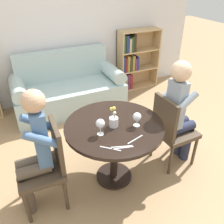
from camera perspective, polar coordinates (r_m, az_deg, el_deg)
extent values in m
plane|color=tan|center=(2.83, 0.44, -15.22)|extent=(16.00, 16.00, 0.00)
cube|color=silver|center=(4.09, -13.67, 20.70)|extent=(5.20, 0.05, 2.70)
cylinder|color=black|center=(2.37, 0.51, -3.42)|extent=(1.00, 1.00, 0.03)
cylinder|color=black|center=(2.58, 0.48, -9.74)|extent=(0.09, 0.09, 0.66)
cylinder|color=black|center=(2.82, 0.44, -15.01)|extent=(0.40, 0.40, 0.03)
cube|color=#A8C1C1|center=(4.02, -10.11, 3.56)|extent=(1.76, 0.80, 0.42)
cube|color=#A8C1C1|center=(4.12, -11.98, 11.10)|extent=(1.54, 0.16, 0.50)
cylinder|color=#A8C1C1|center=(3.79, -21.81, 5.34)|extent=(0.22, 0.72, 0.22)
cylinder|color=#A8C1C1|center=(4.12, -0.09, 9.68)|extent=(0.22, 0.72, 0.22)
cube|color=tan|center=(4.76, 5.47, 12.93)|extent=(0.79, 0.02, 1.11)
cube|color=tan|center=(4.48, 1.92, 11.84)|extent=(0.02, 0.28, 1.11)
cube|color=tan|center=(4.86, 10.30, 12.96)|extent=(0.02, 0.28, 1.11)
cube|color=tan|center=(4.86, 5.91, 6.37)|extent=(0.75, 0.28, 0.02)
cube|color=tan|center=(4.72, 6.15, 10.37)|extent=(0.75, 0.28, 0.02)
cube|color=tan|center=(4.60, 6.41, 14.59)|extent=(0.75, 0.28, 0.02)
cube|color=tan|center=(4.51, 6.69, 19.01)|extent=(0.75, 0.28, 0.02)
cube|color=maroon|center=(4.64, 2.45, 7.36)|extent=(0.05, 0.23, 0.29)
cube|color=tan|center=(4.66, 2.98, 7.38)|extent=(0.03, 0.23, 0.27)
cube|color=#602D5B|center=(4.68, 3.49, 7.64)|extent=(0.04, 0.23, 0.30)
cube|color=maroon|center=(4.71, 4.08, 7.61)|extent=(0.05, 0.23, 0.28)
cube|color=navy|center=(4.50, 2.45, 11.58)|extent=(0.03, 0.23, 0.29)
cube|color=maroon|center=(4.52, 2.91, 11.53)|extent=(0.03, 0.23, 0.27)
cube|color=olive|center=(4.54, 3.44, 11.73)|extent=(0.05, 0.23, 0.29)
cube|color=#234723|center=(4.56, 4.03, 11.65)|extent=(0.03, 0.23, 0.26)
cube|color=olive|center=(4.59, 4.62, 11.88)|extent=(0.05, 0.23, 0.29)
cube|color=#602D5B|center=(4.62, 5.21, 11.60)|extent=(0.04, 0.23, 0.22)
cube|color=navy|center=(4.63, 5.65, 11.85)|extent=(0.03, 0.23, 0.26)
cube|color=#234723|center=(4.39, 2.56, 16.16)|extent=(0.03, 0.23, 0.31)
cube|color=navy|center=(4.41, 3.16, 16.16)|extent=(0.04, 0.23, 0.30)
cube|color=tan|center=(4.44, 3.83, 15.90)|extent=(0.04, 0.23, 0.24)
cube|color=#234723|center=(4.46, 4.40, 16.10)|extent=(0.04, 0.23, 0.27)
cube|color=#332319|center=(4.48, 4.94, 16.44)|extent=(0.04, 0.23, 0.31)
cylinder|color=#473828|center=(2.68, -20.58, -15.08)|extent=(0.04, 0.04, 0.40)
cylinder|color=#473828|center=(2.44, -19.73, -20.88)|extent=(0.04, 0.04, 0.40)
cylinder|color=#473828|center=(2.68, -12.89, -13.44)|extent=(0.04, 0.04, 0.40)
cylinder|color=#473828|center=(2.44, -11.01, -19.01)|extent=(0.04, 0.04, 0.40)
cube|color=#473828|center=(2.39, -16.88, -13.40)|extent=(0.43, 0.43, 0.05)
cube|color=#473828|center=(2.24, -13.06, -7.75)|extent=(0.05, 0.38, 0.45)
cylinder|color=#473828|center=(3.01, 19.22, -8.86)|extent=(0.04, 0.04, 0.40)
cylinder|color=#473828|center=(3.20, 14.85, -5.33)|extent=(0.04, 0.04, 0.40)
cylinder|color=#473828|center=(2.80, 13.90, -11.27)|extent=(0.04, 0.04, 0.40)
cylinder|color=#473828|center=(3.00, 9.62, -7.29)|extent=(0.04, 0.04, 0.40)
cube|color=#473828|center=(2.86, 15.00, -4.62)|extent=(0.43, 0.43, 0.05)
cube|color=#473828|center=(2.61, 12.57, -1.36)|extent=(0.05, 0.38, 0.45)
cylinder|color=brown|center=(2.57, -20.00, -16.48)|extent=(0.11, 0.11, 0.45)
cylinder|color=brown|center=(2.50, -19.72, -18.26)|extent=(0.11, 0.11, 0.45)
cylinder|color=brown|center=(2.38, -18.56, -11.47)|extent=(0.30, 0.12, 0.11)
cylinder|color=brown|center=(2.30, -18.21, -13.23)|extent=(0.30, 0.12, 0.11)
cube|color=#4C709E|center=(2.16, -16.77, -6.24)|extent=(0.13, 0.20, 0.56)
cylinder|color=#4C709E|center=(2.23, -17.65, -2.42)|extent=(0.29, 0.08, 0.23)
cylinder|color=#4C709E|center=(2.00, -16.56, -6.41)|extent=(0.29, 0.08, 0.23)
sphere|color=tan|center=(1.97, -18.42, 2.49)|extent=(0.20, 0.20, 0.20)
cylinder|color=#282D47|center=(3.04, 17.43, -7.31)|extent=(0.11, 0.11, 0.45)
cylinder|color=#282D47|center=(3.10, 16.08, -6.22)|extent=(0.11, 0.11, 0.45)
cylinder|color=#282D47|center=(2.82, 16.66, -3.65)|extent=(0.30, 0.12, 0.11)
cylinder|color=#282D47|center=(2.88, 15.23, -2.55)|extent=(0.30, 0.12, 0.11)
cube|color=#93A3B2|center=(2.63, 15.05, 1.50)|extent=(0.13, 0.20, 0.57)
cylinder|color=#93A3B2|center=(2.50, 17.32, 2.00)|extent=(0.29, 0.08, 0.23)
cylinder|color=#93A3B2|center=(2.68, 13.49, 4.56)|extent=(0.29, 0.08, 0.23)
sphere|color=beige|center=(2.47, 16.31, 9.41)|extent=(0.21, 0.21, 0.21)
cylinder|color=white|center=(2.23, -2.76, -5.28)|extent=(0.06, 0.06, 0.00)
cylinder|color=white|center=(2.21, -2.79, -4.39)|extent=(0.01, 0.01, 0.08)
sphere|color=white|center=(2.16, -2.84, -2.78)|extent=(0.09, 0.09, 0.09)
cylinder|color=white|center=(2.36, 5.91, -3.20)|extent=(0.06, 0.06, 0.00)
cylinder|color=white|center=(2.34, 5.96, -2.50)|extent=(0.01, 0.01, 0.06)
sphere|color=white|center=(2.30, 6.05, -1.13)|extent=(0.08, 0.08, 0.08)
sphere|color=maroon|center=(2.31, 6.03, -1.36)|extent=(0.06, 0.06, 0.06)
cylinder|color=silver|center=(2.31, 0.40, -2.42)|extent=(0.09, 0.09, 0.10)
cylinder|color=#4C7A42|center=(2.25, 0.46, -0.31)|extent=(0.00, 0.00, 0.11)
sphere|color=#EACC4C|center=(2.22, 0.47, 0.87)|extent=(0.04, 0.04, 0.04)
cylinder|color=#4C7A42|center=(2.25, 0.58, -0.98)|extent=(0.00, 0.01, 0.07)
sphere|color=silver|center=(2.23, 0.59, -0.24)|extent=(0.04, 0.04, 0.04)
cylinder|color=#4C7A42|center=(2.26, -0.12, -0.31)|extent=(0.01, 0.01, 0.10)
sphere|color=#EACC4C|center=(2.23, -0.12, 0.75)|extent=(0.04, 0.04, 0.04)
cube|color=silver|center=(2.09, 2.37, -8.31)|extent=(0.18, 0.07, 0.00)
cube|color=silver|center=(2.17, 5.61, -6.57)|extent=(0.19, 0.06, 0.00)
cube|color=silver|center=(2.07, 2.61, -8.60)|extent=(0.19, 0.06, 0.00)
cube|color=silver|center=(2.07, -0.40, -8.78)|extent=(0.15, 0.14, 0.00)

